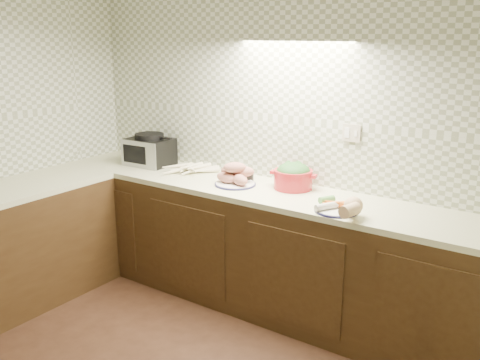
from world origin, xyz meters
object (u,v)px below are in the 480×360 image
Objects in this scene: parsnip_pile at (188,168)px; veg_plate at (344,207)px; dutch_oven at (293,176)px; sweet_potato_plate at (236,176)px; onion_bowl at (244,175)px; toaster_oven at (149,150)px.

parsnip_pile is 1.47m from veg_plate.
sweet_potato_plate is at bearing -169.52° from dutch_oven.
veg_plate is at bearing -9.17° from parsnip_pile.
dutch_oven is at bearing 149.87° from veg_plate.
sweet_potato_plate reaches higher than onion_bowl.
dutch_oven is 0.92× the size of veg_plate.
onion_bowl is at bearing 171.11° from dutch_oven.
onion_bowl is (-0.02, 0.14, -0.02)m from sweet_potato_plate.
toaster_oven is 1.03× the size of veg_plate.
dutch_oven is (1.35, 0.06, -0.03)m from toaster_oven.
onion_bowl is at bearing 99.48° from sweet_potato_plate.
dutch_oven is (0.40, 0.15, 0.03)m from sweet_potato_plate.
toaster_oven is 1.12× the size of dutch_oven.
toaster_oven is 1.90m from veg_plate.
sweet_potato_plate is 0.94m from veg_plate.
onion_bowl is (0.50, 0.06, 0.01)m from parsnip_pile.
parsnip_pile is 2.87× the size of onion_bowl.
veg_plate is at bearing -9.38° from sweet_potato_plate.
veg_plate is (0.93, -0.15, -0.02)m from sweet_potato_plate.
sweet_potato_plate reaches higher than parsnip_pile.
onion_bowl is (0.93, 0.05, -0.08)m from toaster_oven.
dutch_oven is at bearing -0.37° from toaster_oven.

